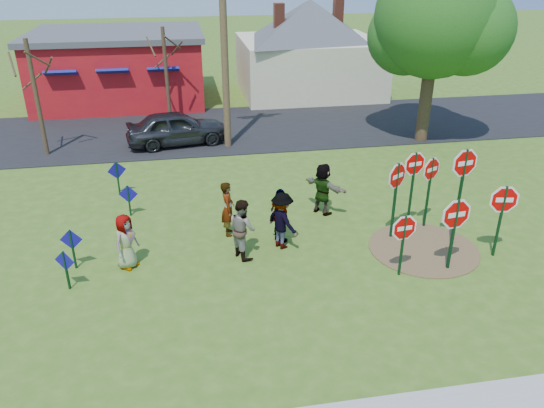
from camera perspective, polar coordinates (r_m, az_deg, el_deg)
The scene contains 27 objects.
ground at distance 15.88m, azimuth -0.48°, elevation -4.47°, with size 120.00×120.00×0.00m, color #3B5E1A.
road at distance 26.37m, azimuth -4.64°, elevation 8.09°, with size 120.00×7.50×0.04m, color black.
dirt_patch at distance 16.32m, azimuth 15.96°, elevation -4.62°, with size 3.20×3.20×0.03m, color brown.
red_building at distance 32.27m, azimuth -16.04°, elevation 14.05°, with size 9.40×7.69×3.90m.
cream_house at distance 32.87m, azimuth 3.99°, elevation 16.84°, with size 9.40×9.40×6.50m.
stop_sign_a at distance 14.30m, azimuth 13.99°, elevation -3.01°, with size 0.96×0.14×1.92m.
stop_sign_b at distance 16.28m, azimuth 15.01°, elevation 3.33°, with size 0.96×0.23×2.78m.
stop_sign_c at distance 15.88m, azimuth 19.85°, elevation 2.92°, with size 1.10×0.22×3.17m.
stop_sign_d at distance 16.87m, azimuth 16.71°, elevation 2.98°, with size 0.90×0.45×2.46m.
stop_sign_e at distance 14.85m, azimuth 19.12°, elevation -1.61°, with size 1.16×0.17×2.27m.
stop_sign_f at distance 15.94m, azimuth 23.62°, elevation -0.05°, with size 1.08×0.21×2.33m.
stop_sign_g at distance 15.93m, azimuth 13.24°, elevation 2.14°, with size 0.93×0.57×2.58m.
blue_diamond_a at distance 14.58m, azimuth -21.32°, elevation -6.21°, with size 0.53×0.26×1.14m.
blue_diamond_b at distance 15.42m, azimuth -20.71°, elevation -4.10°, with size 0.61×0.10×1.21m.
blue_diamond_c at distance 17.95m, azimuth -15.17°, elevation 0.70°, with size 0.62×0.09×1.09m.
blue_diamond_d at distance 19.58m, azimuth -16.31°, elevation 3.07°, with size 0.63×0.23×1.27m.
person_a at distance 15.02m, azimuth -15.44°, elevation -3.91°, with size 0.78×0.51×1.60m, color #3A498D.
person_b at distance 16.17m, azimuth -4.77°, elevation -0.49°, with size 0.63×0.42×1.74m, color #296866.
person_c at distance 14.98m, azimuth -3.21°, elevation -2.63°, with size 0.86×0.67×1.77m, color #995B43.
person_d at distance 15.40m, azimuth 1.10°, elevation -1.80°, with size 1.12×0.65×1.74m, color #333438.
person_e at distance 15.69m, azimuth 0.86°, elevation -1.29°, with size 1.01×0.42×1.72m, color #492E5C.
person_f at distance 17.50m, azimuth 5.49°, elevation 1.64°, with size 1.63×0.52×1.75m, color #1F572D.
suv at distance 24.24m, azimuth -10.23°, elevation 8.07°, with size 1.77×4.41×1.50m, color #2B2A2F.
utility_pole at distance 22.76m, azimuth -5.23°, elevation 18.36°, with size 2.36×0.45×9.69m.
leafy_tree at distance 24.52m, azimuth 17.46°, elevation 18.08°, with size 5.66×5.17×8.05m.
bare_tree_west at distance 23.99m, azimuth -24.26°, elevation 11.88°, with size 1.80×1.80×4.85m.
bare_tree_east at distance 27.26m, azimuth -11.40°, elevation 14.77°, with size 1.80×1.80×4.66m.
Camera 1 is at (-2.23, -13.54, 8.00)m, focal length 35.00 mm.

